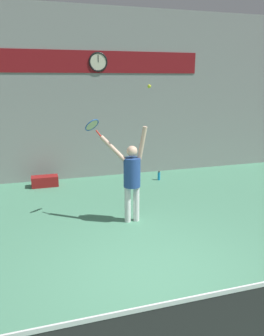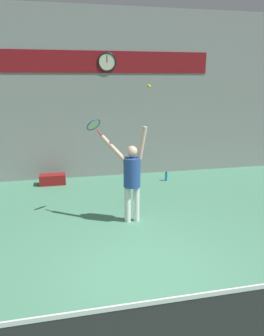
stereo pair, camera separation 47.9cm
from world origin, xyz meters
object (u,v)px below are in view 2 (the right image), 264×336
object	(u,v)px
tennis_player	(132,175)
water_bottle	(166,177)
tennis_ball	(149,86)
tennis_racket	(94,125)
scoreboard_clock	(107,62)
equipment_bag	(53,179)

from	to	relation	value
tennis_player	water_bottle	bearing A→B (deg)	57.87
tennis_ball	tennis_racket	bearing A→B (deg)	145.49
scoreboard_clock	tennis_ball	bearing A→B (deg)	-85.86
scoreboard_clock	equipment_bag	size ratio (longest dim) A/B	0.75
tennis_ball	equipment_bag	world-z (taller)	tennis_ball
tennis_player	tennis_racket	bearing A→B (deg)	142.73
scoreboard_clock	water_bottle	bearing A→B (deg)	-29.51
tennis_ball	equipment_bag	size ratio (longest dim) A/B	0.10
water_bottle	equipment_bag	distance (m)	3.38
water_bottle	equipment_bag	xyz separation A→B (m)	(-3.36, 0.37, 0.03)
tennis_ball	tennis_player	bearing A→B (deg)	152.52
tennis_player	water_bottle	size ratio (longest dim) A/B	7.47
scoreboard_clock	tennis_ball	size ratio (longest dim) A/B	7.87
scoreboard_clock	tennis_player	world-z (taller)	scoreboard_clock
tennis_player	tennis_ball	distance (m)	1.84
scoreboard_clock	water_bottle	world-z (taller)	scoreboard_clock
equipment_bag	water_bottle	bearing A→B (deg)	-6.31
water_bottle	equipment_bag	world-z (taller)	equipment_bag
scoreboard_clock	tennis_ball	world-z (taller)	scoreboard_clock
water_bottle	tennis_racket	bearing A→B (deg)	-138.34
scoreboard_clock	equipment_bag	bearing A→B (deg)	-162.79
scoreboard_clock	water_bottle	xyz separation A→B (m)	(1.61, -0.91, -3.34)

